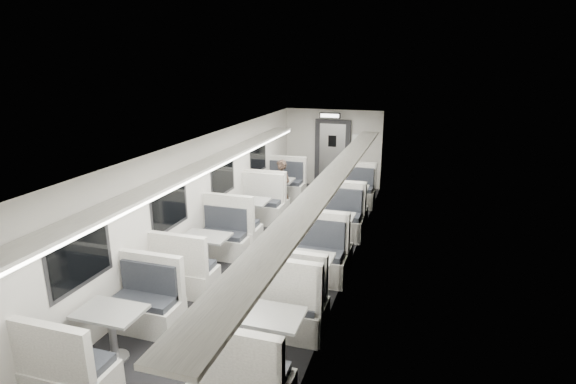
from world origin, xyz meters
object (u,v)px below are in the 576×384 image
Objects in this scene: booth_left_d at (113,334)px; vestibule_door at (332,154)px; booth_right_a at (349,201)px; booth_right_d at (267,340)px; passenger at (281,188)px; booth_right_c at (302,279)px; booth_left_a at (276,193)px; booth_right_b at (330,233)px; booth_left_c at (207,253)px; booth_left_b at (248,216)px; exit_sign at (330,115)px.

booth_left_d is 9.35m from vestibule_door.
booth_right_d reaches higher than booth_right_a.
passenger is at bearing 86.95° from booth_left_d.
booth_right_c is at bearing 90.00° from booth_right_d.
booth_left_a reaches higher than booth_left_d.
booth_right_b is (0.00, -2.40, 0.02)m from booth_right_a.
booth_left_d is at bearing -90.00° from booth_left_c.
booth_right_a is 2.40m from booth_right_b.
vestibule_door is at bearing 101.30° from booth_right_b.
exit_sign reaches higher than booth_left_b.
booth_right_d is 3.60× the size of exit_sign.
booth_right_d is 5.99m from passenger.
booth_right_d is at bearing -48.14° from booth_left_c.
passenger is at bearing 131.08° from booth_right_b.
booth_left_d is at bearing -96.49° from exit_sign.
booth_left_b is at bearing -90.00° from booth_left_a.
booth_left_d is at bearing -90.00° from booth_left_b.
booth_left_d is 0.99× the size of vestibule_door.
exit_sign is (-1.00, 2.12, 1.88)m from booth_right_a.
booth_left_b is 3.25m from booth_right_c.
booth_left_b is 4.59m from exit_sign.
booth_left_a is 2.96m from exit_sign.
booth_right_c is at bearing -82.01° from vestibule_door.
vestibule_door reaches higher than booth_left_d.
booth_left_c is at bearing 131.86° from booth_right_d.
booth_left_b is at bearing 167.33° from booth_right_b.
booth_right_c is at bearing -52.08° from booth_left_b.
booth_left_a is at bearing 90.00° from booth_left_c.
booth_right_a is 3.01m from exit_sign.
booth_left_a is 3.17m from booth_right_b.
vestibule_door is at bearing 110.99° from booth_right_a.
booth_left_c is 6.48m from exit_sign.
booth_left_b is 1.10× the size of booth_left_c.
booth_right_c is at bearing -90.00° from booth_right_a.
booth_right_b is at bearing -78.70° from vestibule_door.
booth_right_d reaches higher than booth_left_c.
booth_right_a is 1.05× the size of vestibule_door.
booth_left_c is 2.56m from booth_right_b.
vestibule_door is at bearing 97.59° from passenger.
exit_sign is at bearing 95.38° from passenger.
booth_right_c is at bearing -47.69° from passenger.
booth_right_a reaches higher than booth_left_d.
booth_left_a is 2.01m from booth_left_b.
booth_left_b reaches higher than booth_right_a.
booth_left_c is 1.46× the size of passenger.
booth_left_c is (0.00, -4.06, -0.03)m from booth_left_a.
booth_left_b is 1.12× the size of booth_left_d.
booth_left_d is at bearing -73.24° from passenger.
booth_right_b is at bearing 64.91° from booth_left_d.
booth_right_a is at bearing 35.99° from passenger.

